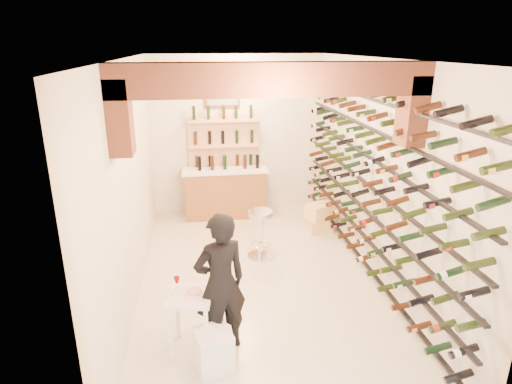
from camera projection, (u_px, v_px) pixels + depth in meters
ground at (259, 280)px, 6.56m from camera, size 6.00×6.00×0.00m
room_shell at (262, 136)px, 5.58m from camera, size 3.52×6.02×3.21m
wine_rack at (364, 178)px, 6.26m from camera, size 0.32×5.70×2.56m
back_counter at (225, 191)px, 8.83m from camera, size 1.70×0.62×1.29m
back_shelving at (224, 158)px, 8.85m from camera, size 1.40×0.31×2.73m
tasting_table at (190, 304)px, 4.91m from camera, size 0.56×0.56×0.87m
white_stool at (214, 350)px, 4.70m from camera, size 0.46×0.46×0.47m
person at (220, 284)px, 4.84m from camera, size 0.72×0.59×1.69m
chrome_barstool at (260, 231)px, 7.09m from camera, size 0.43×0.43×0.83m
crate_lower at (320, 225)px, 8.19m from camera, size 0.47×0.36×0.26m
crate_upper at (320, 211)px, 8.10m from camera, size 0.60×0.52×0.29m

